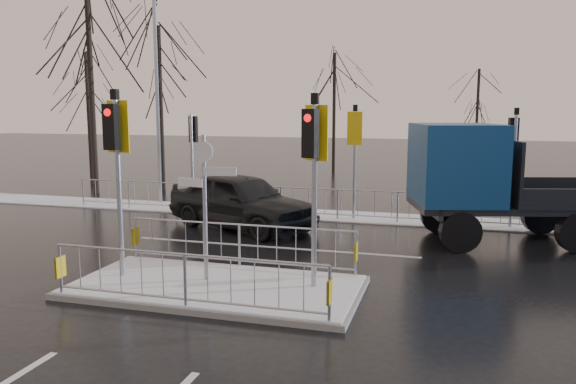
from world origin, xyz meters
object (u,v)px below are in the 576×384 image
(flatbed_truck, at_px, (492,180))
(car_far_lane, at_px, (241,201))
(traffic_island, at_px, (215,272))
(street_lamp_left, at_px, (158,89))

(flatbed_truck, bearing_deg, car_far_lane, -178.45)
(traffic_island, height_order, street_lamp_left, street_lamp_left)
(traffic_island, xyz_separation_m, flatbed_truck, (5.73, 6.06, 1.38))
(traffic_island, xyz_separation_m, street_lamp_left, (-6.42, 9.49, 4.10))
(traffic_island, xyz_separation_m, car_far_lane, (-1.64, 5.86, 0.49))
(car_far_lane, distance_m, flatbed_truck, 7.43)
(traffic_island, bearing_deg, flatbed_truck, 46.60)
(car_far_lane, distance_m, street_lamp_left, 7.00)
(traffic_island, relative_size, flatbed_truck, 0.79)
(street_lamp_left, bearing_deg, traffic_island, -55.93)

